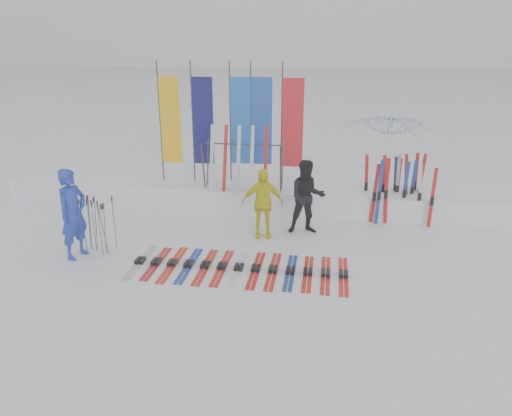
% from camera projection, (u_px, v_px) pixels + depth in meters
% --- Properties ---
extents(ground, '(120.00, 120.00, 0.00)m').
position_uv_depth(ground, '(233.00, 286.00, 9.34)').
color(ground, white).
rests_on(ground, ground).
extents(snow_bank, '(14.00, 1.60, 0.60)m').
position_uv_depth(snow_bank, '(265.00, 195.00, 13.53)').
color(snow_bank, white).
rests_on(snow_bank, ground).
extents(person_blue, '(0.64, 0.80, 1.91)m').
position_uv_depth(person_blue, '(73.00, 214.00, 10.26)').
color(person_blue, '#1C32A7').
rests_on(person_blue, ground).
extents(person_black, '(0.97, 0.83, 1.75)m').
position_uv_depth(person_black, '(307.00, 197.00, 11.54)').
color(person_black, black).
rests_on(person_black, ground).
extents(person_yellow, '(1.01, 0.59, 1.62)m').
position_uv_depth(person_yellow, '(262.00, 203.00, 11.34)').
color(person_yellow, yellow).
rests_on(person_yellow, ground).
extents(tent_canopy, '(2.93, 2.97, 2.46)m').
position_uv_depth(tent_canopy, '(387.00, 159.00, 13.58)').
color(tent_canopy, white).
rests_on(tent_canopy, ground).
extents(ski_row, '(4.30, 1.70, 0.07)m').
position_uv_depth(ski_row, '(239.00, 268.00, 9.98)').
color(ski_row, '#AEB0B5').
rests_on(ski_row, ground).
extents(pole_cluster, '(0.77, 0.43, 1.25)m').
position_uv_depth(pole_cluster, '(93.00, 226.00, 10.60)').
color(pole_cluster, '#595B60').
rests_on(pole_cluster, ground).
extents(feather_flags, '(3.86, 0.22, 3.20)m').
position_uv_depth(feather_flags, '(232.00, 122.00, 13.20)').
color(feather_flags, '#383A3F').
rests_on(feather_flags, ground).
extents(ski_rack, '(2.04, 0.80, 1.23)m').
position_uv_depth(ski_rack, '(243.00, 159.00, 12.87)').
color(ski_rack, '#383A3F').
rests_on(ski_rack, ground).
extents(upright_skis, '(1.60, 1.07, 1.66)m').
position_uv_depth(upright_skis, '(398.00, 188.00, 12.55)').
color(upright_skis, red).
rests_on(upright_skis, ground).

